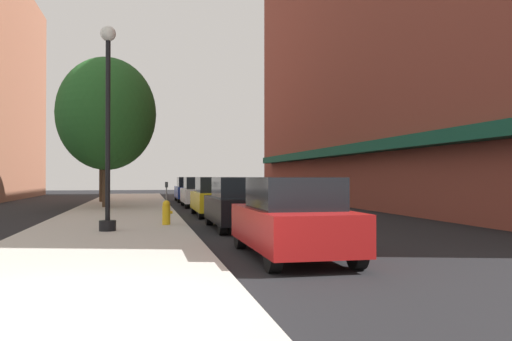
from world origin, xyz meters
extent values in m
plane|color=black|center=(4.00, 18.00, 0.00)|extent=(90.00, 90.00, 0.00)
cube|color=#B7B2A8|center=(0.00, 19.00, 0.06)|extent=(4.80, 50.00, 0.12)
cube|color=brown|center=(15.00, 22.00, 11.20)|extent=(6.00, 40.00, 22.39)
cube|color=#144C38|center=(11.65, 22.00, 3.10)|extent=(0.90, 34.00, 0.50)
cylinder|color=black|center=(-0.01, 9.21, 0.27)|extent=(0.48, 0.48, 0.30)
cylinder|color=black|center=(-0.01, 9.21, 3.02)|extent=(0.14, 0.14, 5.20)
sphere|color=silver|center=(-0.01, 9.21, 5.80)|extent=(0.44, 0.44, 0.44)
cylinder|color=gold|center=(1.72, 10.89, 0.43)|extent=(0.26, 0.26, 0.62)
sphere|color=gold|center=(1.72, 10.89, 0.79)|extent=(0.24, 0.24, 0.24)
cylinder|color=gold|center=(1.86, 10.89, 0.52)|extent=(0.12, 0.10, 0.10)
cylinder|color=slate|center=(2.05, 19.05, 0.65)|extent=(0.06, 0.06, 1.05)
cube|color=#33383D|center=(2.05, 19.05, 1.30)|extent=(0.14, 0.09, 0.26)
cylinder|color=#422D1E|center=(-1.56, 28.00, 1.88)|extent=(0.40, 0.40, 3.52)
ellipsoid|color=#235B23|center=(-1.56, 28.00, 5.33)|extent=(4.50, 4.50, 5.17)
cylinder|color=#422D1E|center=(-0.91, 21.86, 1.58)|extent=(0.40, 0.40, 2.92)
ellipsoid|color=#235B23|center=(-0.91, 21.86, 4.94)|extent=(5.06, 5.06, 5.82)
cylinder|color=black|center=(3.22, 5.60, 0.32)|extent=(0.22, 0.64, 0.64)
cylinder|color=black|center=(4.78, 5.60, 0.32)|extent=(0.22, 0.64, 0.64)
cylinder|color=black|center=(3.22, 2.40, 0.32)|extent=(0.22, 0.64, 0.64)
cylinder|color=black|center=(4.78, 2.40, 0.32)|extent=(0.22, 0.64, 0.64)
cube|color=red|center=(4.00, 4.00, 0.64)|extent=(1.80, 4.30, 0.76)
cube|color=black|center=(4.00, 3.85, 1.34)|extent=(1.56, 2.20, 0.64)
cylinder|color=black|center=(3.22, 11.73, 0.32)|extent=(0.22, 0.64, 0.64)
cylinder|color=black|center=(4.78, 11.73, 0.32)|extent=(0.22, 0.64, 0.64)
cylinder|color=black|center=(3.22, 8.53, 0.32)|extent=(0.22, 0.64, 0.64)
cylinder|color=black|center=(4.78, 8.53, 0.32)|extent=(0.22, 0.64, 0.64)
cube|color=black|center=(4.00, 10.13, 0.64)|extent=(1.80, 4.30, 0.76)
cube|color=black|center=(4.00, 9.98, 1.34)|extent=(1.56, 2.20, 0.64)
cylinder|color=black|center=(3.22, 17.59, 0.32)|extent=(0.22, 0.64, 0.64)
cylinder|color=black|center=(4.78, 17.59, 0.32)|extent=(0.22, 0.64, 0.64)
cylinder|color=black|center=(3.22, 14.39, 0.32)|extent=(0.22, 0.64, 0.64)
cylinder|color=black|center=(4.78, 14.39, 0.32)|extent=(0.22, 0.64, 0.64)
cube|color=gold|center=(4.00, 15.99, 0.64)|extent=(1.80, 4.30, 0.76)
cube|color=black|center=(4.00, 15.84, 1.34)|extent=(1.56, 2.20, 0.64)
cylinder|color=black|center=(3.22, 24.76, 0.32)|extent=(0.22, 0.64, 0.64)
cylinder|color=black|center=(4.78, 24.76, 0.32)|extent=(0.22, 0.64, 0.64)
cylinder|color=black|center=(3.22, 21.56, 0.32)|extent=(0.22, 0.64, 0.64)
cylinder|color=black|center=(4.78, 21.56, 0.32)|extent=(0.22, 0.64, 0.64)
cube|color=silver|center=(4.00, 23.16, 0.64)|extent=(1.80, 4.30, 0.76)
cube|color=black|center=(4.00, 23.01, 1.34)|extent=(1.56, 2.20, 0.64)
cylinder|color=black|center=(3.22, 31.23, 0.32)|extent=(0.22, 0.64, 0.64)
cylinder|color=black|center=(4.78, 31.23, 0.32)|extent=(0.22, 0.64, 0.64)
cylinder|color=black|center=(3.22, 28.03, 0.32)|extent=(0.22, 0.64, 0.64)
cylinder|color=black|center=(4.78, 28.03, 0.32)|extent=(0.22, 0.64, 0.64)
cube|color=#1E389E|center=(4.00, 29.63, 0.64)|extent=(1.80, 4.30, 0.76)
cube|color=black|center=(4.00, 29.48, 1.34)|extent=(1.56, 2.20, 0.64)
camera|label=1|loc=(1.03, -6.62, 1.67)|focal=37.40mm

